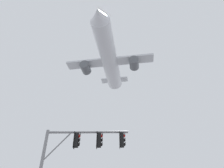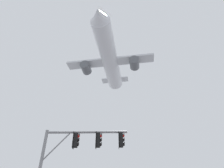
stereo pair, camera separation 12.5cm
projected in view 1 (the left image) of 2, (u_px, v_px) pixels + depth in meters
The scene contains 2 objects.
signal_pole_near at pixel (79, 149), 11.87m from camera, with size 5.42×0.55×5.58m.
airplane at pixel (109, 59), 47.10m from camera, with size 21.91×28.36×7.72m.
Camera 1 is at (0.33, -4.98, 1.26)m, focal length 30.33 mm.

